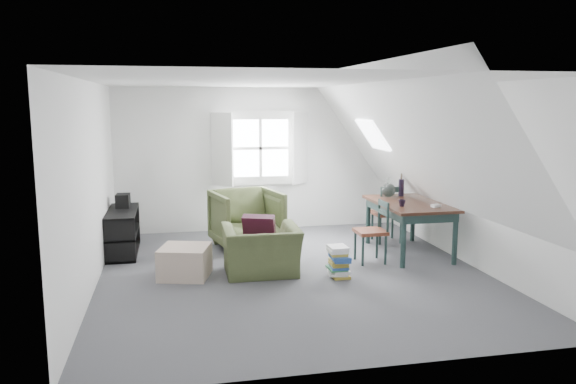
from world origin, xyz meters
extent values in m
plane|color=#494A4E|center=(0.00, 0.00, 0.00)|extent=(5.50, 5.50, 0.00)
plane|color=white|center=(0.00, 0.00, 2.50)|extent=(5.50, 5.50, 0.00)
plane|color=silver|center=(0.00, 2.75, 1.25)|extent=(5.00, 0.00, 5.00)
plane|color=silver|center=(0.00, -2.75, 1.25)|extent=(5.00, 0.00, 5.00)
plane|color=silver|center=(-2.50, 0.00, 1.25)|extent=(0.00, 5.50, 5.50)
plane|color=silver|center=(2.50, 0.00, 1.25)|extent=(0.00, 5.50, 5.50)
plane|color=white|center=(-1.55, 0.00, 1.78)|extent=(3.19, 5.50, 4.48)
plane|color=white|center=(1.55, 0.00, 1.78)|extent=(3.19, 5.50, 4.48)
cube|color=white|center=(0.00, 2.73, 1.45)|extent=(1.30, 0.04, 1.30)
cube|color=white|center=(-0.68, 2.57, 1.45)|extent=(0.35, 0.35, 1.25)
cube|color=white|center=(0.68, 2.57, 1.45)|extent=(0.35, 0.35, 1.25)
cube|color=white|center=(0.00, 2.72, 1.45)|extent=(1.00, 0.02, 1.00)
cube|color=white|center=(0.00, 2.70, 1.45)|extent=(1.08, 0.04, 0.05)
cube|color=white|center=(0.00, 2.70, 1.45)|extent=(0.05, 0.04, 1.08)
cube|color=white|center=(1.55, 1.30, 1.75)|extent=(0.35, 0.75, 0.47)
imported|color=#424C2B|center=(-0.42, 0.08, 0.00)|extent=(1.00, 0.87, 0.64)
imported|color=#424C2B|center=(-0.42, 1.49, 0.00)|extent=(1.16, 1.19, 0.91)
cube|color=#3A0F21|center=(-0.42, 0.23, 0.56)|extent=(0.49, 0.38, 0.44)
cube|color=tan|center=(-1.41, 0.16, 0.20)|extent=(0.74, 0.74, 0.40)
cube|color=black|center=(1.90, 0.64, 0.76)|extent=(0.93, 1.56, 0.04)
cube|color=#1E3230|center=(1.90, 0.64, 0.67)|extent=(0.83, 1.45, 0.12)
cylinder|color=#1E3230|center=(1.52, -0.05, 0.37)|extent=(0.07, 0.07, 0.74)
cylinder|color=#1E3230|center=(2.29, -0.05, 0.37)|extent=(0.07, 0.07, 0.74)
cylinder|color=#1E3230|center=(1.52, 1.34, 0.37)|extent=(0.07, 0.07, 0.74)
cylinder|color=#1E3230|center=(2.29, 1.34, 0.37)|extent=(0.07, 0.07, 0.74)
sphere|color=silver|center=(1.75, 1.09, 0.90)|extent=(0.22, 0.22, 0.22)
cylinder|color=silver|center=(1.75, 1.09, 1.03)|extent=(0.07, 0.07, 0.12)
cylinder|color=black|center=(2.00, 1.19, 0.91)|extent=(0.09, 0.09, 0.27)
cylinder|color=#3F2D1E|center=(2.00, 1.19, 1.20)|extent=(0.03, 0.06, 0.48)
cylinder|color=#3F2D1E|center=(2.02, 1.21, 1.20)|extent=(0.05, 0.07, 0.48)
cylinder|color=#3F2D1E|center=(1.99, 1.18, 1.20)|extent=(0.06, 0.08, 0.47)
imported|color=black|center=(1.65, 0.34, 0.78)|extent=(0.12, 0.12, 0.10)
cube|color=white|center=(2.10, 0.19, 0.80)|extent=(0.14, 0.11, 0.04)
cube|color=maroon|center=(1.86, 1.40, 0.47)|extent=(0.44, 0.44, 0.05)
cylinder|color=#1E3230|center=(2.03, 1.57, 0.22)|extent=(0.04, 0.04, 0.45)
cylinder|color=#1E3230|center=(2.03, 1.22, 0.22)|extent=(0.04, 0.04, 0.45)
cylinder|color=#1E3230|center=(1.68, 1.57, 0.22)|extent=(0.04, 0.04, 0.45)
cylinder|color=#1E3230|center=(1.68, 1.22, 0.22)|extent=(0.04, 0.04, 0.45)
cylinder|color=#1E3230|center=(2.03, 1.20, 0.70)|extent=(0.04, 0.04, 0.47)
cylinder|color=#1E3230|center=(1.68, 1.20, 0.70)|extent=(0.04, 0.04, 0.47)
cube|color=#1E3230|center=(1.86, 1.20, 0.88)|extent=(0.35, 0.03, 0.08)
cube|color=#1E3230|center=(1.86, 1.20, 0.75)|extent=(0.35, 0.03, 0.06)
cube|color=maroon|center=(1.18, 0.31, 0.44)|extent=(0.41, 0.41, 0.05)
cylinder|color=#1E3230|center=(1.01, 0.48, 0.21)|extent=(0.04, 0.04, 0.42)
cylinder|color=#1E3230|center=(1.35, 0.48, 0.21)|extent=(0.04, 0.04, 0.42)
cylinder|color=#1E3230|center=(1.01, 0.15, 0.21)|extent=(0.04, 0.04, 0.42)
cylinder|color=#1E3230|center=(1.35, 0.15, 0.21)|extent=(0.04, 0.04, 0.42)
cylinder|color=#1E3230|center=(1.37, 0.48, 0.66)|extent=(0.04, 0.04, 0.44)
cylinder|color=#1E3230|center=(1.37, 0.15, 0.66)|extent=(0.04, 0.04, 0.44)
cube|color=#1E3230|center=(1.37, 0.31, 0.83)|extent=(0.03, 0.33, 0.08)
cube|color=#1E3230|center=(1.37, 0.31, 0.71)|extent=(0.03, 0.33, 0.06)
cube|color=black|center=(-2.28, 1.56, 0.02)|extent=(0.42, 1.27, 0.03)
cube|color=black|center=(-2.28, 1.56, 0.32)|extent=(0.42, 1.27, 0.03)
cube|color=black|center=(-2.28, 1.56, 0.63)|extent=(0.42, 1.27, 0.03)
cube|color=black|center=(-2.28, 0.94, 0.32)|extent=(0.42, 0.03, 0.63)
cube|color=black|center=(-2.28, 2.18, 0.32)|extent=(0.42, 0.03, 0.63)
cube|color=#264C99|center=(-2.28, 1.19, 0.13)|extent=(0.19, 0.21, 0.23)
cube|color=red|center=(-2.28, 1.67, 0.13)|extent=(0.19, 0.25, 0.23)
cube|color=white|center=(-2.28, 1.35, 0.44)|extent=(0.19, 0.23, 0.21)
cube|color=black|center=(-2.28, 1.81, 0.74)|extent=(0.21, 0.29, 0.22)
cube|color=#B29933|center=(0.56, -0.26, 0.02)|extent=(0.22, 0.28, 0.04)
cube|color=white|center=(0.53, -0.25, 0.05)|extent=(0.28, 0.31, 0.03)
cube|color=white|center=(0.57, -0.27, 0.09)|extent=(0.23, 0.31, 0.04)
cube|color=#337F4C|center=(0.51, -0.26, 0.12)|extent=(0.23, 0.29, 0.03)
cube|color=#264C99|center=(0.54, -0.29, 0.15)|extent=(0.25, 0.32, 0.03)
cube|color=#B29933|center=(0.54, -0.26, 0.17)|extent=(0.22, 0.28, 0.03)
cube|color=#B29933|center=(0.54, -0.24, 0.20)|extent=(0.25, 0.31, 0.04)
cube|color=#264C99|center=(0.57, -0.28, 0.24)|extent=(0.25, 0.32, 0.04)
cube|color=#264C99|center=(0.55, -0.29, 0.28)|extent=(0.25, 0.31, 0.03)
cube|color=#B29933|center=(0.54, -0.23, 0.31)|extent=(0.23, 0.29, 0.04)
cube|color=white|center=(0.53, -0.24, 0.35)|extent=(0.24, 0.27, 0.04)
cube|color=white|center=(0.53, -0.24, 0.39)|extent=(0.24, 0.28, 0.03)
camera|label=1|loc=(-1.55, -7.00, 2.24)|focal=35.00mm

